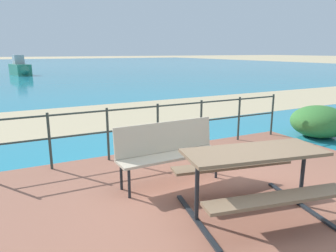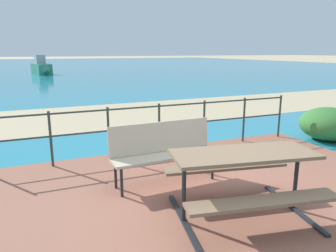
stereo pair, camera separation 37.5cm
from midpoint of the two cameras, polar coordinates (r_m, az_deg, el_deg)
The scene contains 9 objects.
ground_plane at distance 4.33m, azimuth 13.00°, elevation -14.34°, with size 240.00×240.00×0.00m, color tan.
patio_paving at distance 4.31m, azimuth 13.02°, elevation -13.99°, with size 6.40×5.20×0.06m, color #935B47.
sea_water at distance 43.16m, azimuth -20.31°, elevation 9.95°, with size 90.00×90.00×0.01m, color teal.
beach_strip at distance 10.18m, azimuth -9.45°, elevation 1.99°, with size 54.00×4.01×0.01m, color tan.
picnic_table at distance 3.85m, azimuth 16.13°, elevation -7.58°, with size 1.87×1.57×0.80m.
park_bench at distance 4.68m, azimuth 1.45°, elevation -3.93°, with size 1.61×0.46×0.90m.
railing_fence at distance 6.04m, azimuth 0.17°, elevation 0.64°, with size 5.94×0.04×0.96m.
shrub_right at distance 8.15m, azimuth 28.23°, elevation 0.34°, with size 1.29×1.29×0.74m, color #387533.
boat_near at distance 29.65m, azimuth -21.50°, elevation 9.73°, with size 1.68×3.60×1.65m.
Camera 2 is at (-2.16, -3.13, 1.99)m, focal length 33.79 mm.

